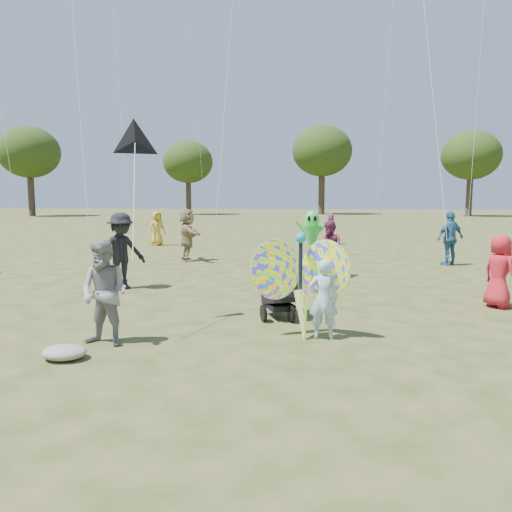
{
  "coord_description": "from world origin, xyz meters",
  "views": [
    {
      "loc": [
        0.78,
        -7.35,
        2.16
      ],
      "look_at": [
        -0.2,
        1.5,
        1.1
      ],
      "focal_mm": 35.0,
      "sensor_mm": 36.0,
      "label": 1
    }
  ],
  "objects_px": {
    "child_girl": "(323,299)",
    "crowd_a": "(499,271)",
    "butterfly_kite": "(301,284)",
    "crowd_j": "(330,229)",
    "alien_kite": "(312,236)",
    "adult_man": "(105,293)",
    "crowd_d": "(187,235)",
    "crowd_c": "(450,238)",
    "jogging_stroller": "(279,283)",
    "crowd_g": "(157,228)",
    "crowd_b": "(121,251)",
    "crowd_e": "(330,249)"
  },
  "relations": [
    {
      "from": "jogging_stroller",
      "to": "adult_man",
      "type": "bearing_deg",
      "value": -162.02
    },
    {
      "from": "crowd_d",
      "to": "jogging_stroller",
      "type": "distance_m",
      "value": 8.39
    },
    {
      "from": "crowd_b",
      "to": "jogging_stroller",
      "type": "distance_m",
      "value": 4.51
    },
    {
      "from": "crowd_g",
      "to": "crowd_d",
      "type": "bearing_deg",
      "value": -106.73
    },
    {
      "from": "crowd_j",
      "to": "crowd_b",
      "type": "bearing_deg",
      "value": -27.64
    },
    {
      "from": "crowd_a",
      "to": "alien_kite",
      "type": "xyz_separation_m",
      "value": [
        -3.64,
        5.31,
        0.26
      ]
    },
    {
      "from": "crowd_g",
      "to": "crowd_j",
      "type": "xyz_separation_m",
      "value": [
        7.63,
        1.38,
        -0.05
      ]
    },
    {
      "from": "butterfly_kite",
      "to": "child_girl",
      "type": "bearing_deg",
      "value": -10.63
    },
    {
      "from": "alien_kite",
      "to": "crowd_a",
      "type": "bearing_deg",
      "value": -55.58
    },
    {
      "from": "adult_man",
      "to": "crowd_d",
      "type": "distance_m",
      "value": 9.67
    },
    {
      "from": "child_girl",
      "to": "adult_man",
      "type": "height_order",
      "value": "adult_man"
    },
    {
      "from": "crowd_j",
      "to": "butterfly_kite",
      "type": "height_order",
      "value": "butterfly_kite"
    },
    {
      "from": "child_girl",
      "to": "crowd_j",
      "type": "distance_m",
      "value": 15.35
    },
    {
      "from": "crowd_e",
      "to": "crowd_d",
      "type": "bearing_deg",
      "value": -154.58
    },
    {
      "from": "adult_man",
      "to": "jogging_stroller",
      "type": "height_order",
      "value": "adult_man"
    },
    {
      "from": "crowd_e",
      "to": "alien_kite",
      "type": "bearing_deg",
      "value": 161.95
    },
    {
      "from": "child_girl",
      "to": "butterfly_kite",
      "type": "relative_size",
      "value": 0.67
    },
    {
      "from": "child_girl",
      "to": "butterfly_kite",
      "type": "xyz_separation_m",
      "value": [
        -0.34,
        0.06,
        0.21
      ]
    },
    {
      "from": "adult_man",
      "to": "crowd_a",
      "type": "xyz_separation_m",
      "value": [
        6.63,
        3.25,
        -0.06
      ]
    },
    {
      "from": "adult_man",
      "to": "alien_kite",
      "type": "bearing_deg",
      "value": 83.67
    },
    {
      "from": "crowd_c",
      "to": "butterfly_kite",
      "type": "distance_m",
      "value": 9.77
    },
    {
      "from": "crowd_b",
      "to": "crowd_d",
      "type": "distance_m",
      "value": 5.25
    },
    {
      "from": "adult_man",
      "to": "crowd_c",
      "type": "relative_size",
      "value": 0.9
    },
    {
      "from": "child_girl",
      "to": "crowd_a",
      "type": "relative_size",
      "value": 0.86
    },
    {
      "from": "crowd_c",
      "to": "crowd_g",
      "type": "height_order",
      "value": "crowd_c"
    },
    {
      "from": "adult_man",
      "to": "crowd_c",
      "type": "distance_m",
      "value": 11.94
    },
    {
      "from": "alien_kite",
      "to": "jogging_stroller",
      "type": "bearing_deg",
      "value": -95.12
    },
    {
      "from": "crowd_c",
      "to": "jogging_stroller",
      "type": "height_order",
      "value": "crowd_c"
    },
    {
      "from": "crowd_j",
      "to": "butterfly_kite",
      "type": "xyz_separation_m",
      "value": [
        -0.97,
        -15.28,
        0.11
      ]
    },
    {
      "from": "adult_man",
      "to": "crowd_d",
      "type": "relative_size",
      "value": 0.88
    },
    {
      "from": "crowd_a",
      "to": "crowd_b",
      "type": "bearing_deg",
      "value": 53.72
    },
    {
      "from": "child_girl",
      "to": "crowd_a",
      "type": "distance_m",
      "value": 4.31
    },
    {
      "from": "crowd_d",
      "to": "butterfly_kite",
      "type": "bearing_deg",
      "value": 176.96
    },
    {
      "from": "child_girl",
      "to": "crowd_d",
      "type": "height_order",
      "value": "crowd_d"
    },
    {
      "from": "crowd_g",
      "to": "butterfly_kite",
      "type": "height_order",
      "value": "butterfly_kite"
    },
    {
      "from": "crowd_a",
      "to": "crowd_j",
      "type": "xyz_separation_m",
      "value": [
        -2.83,
        12.78,
        0.0
      ]
    },
    {
      "from": "child_girl",
      "to": "crowd_e",
      "type": "distance_m",
      "value": 5.98
    },
    {
      "from": "child_girl",
      "to": "crowd_d",
      "type": "distance_m",
      "value": 9.92
    },
    {
      "from": "crowd_b",
      "to": "crowd_e",
      "type": "bearing_deg",
      "value": -22.58
    },
    {
      "from": "crowd_a",
      "to": "alien_kite",
      "type": "relative_size",
      "value": 0.82
    },
    {
      "from": "butterfly_kite",
      "to": "crowd_g",
      "type": "bearing_deg",
      "value": 115.58
    },
    {
      "from": "child_girl",
      "to": "adult_man",
      "type": "relative_size",
      "value": 0.79
    },
    {
      "from": "child_girl",
      "to": "jogging_stroller",
      "type": "relative_size",
      "value": 1.08
    },
    {
      "from": "child_girl",
      "to": "crowd_j",
      "type": "height_order",
      "value": "crowd_j"
    },
    {
      "from": "butterfly_kite",
      "to": "crowd_a",
      "type": "bearing_deg",
      "value": 33.28
    },
    {
      "from": "child_girl",
      "to": "jogging_stroller",
      "type": "height_order",
      "value": "child_girl"
    },
    {
      "from": "crowd_c",
      "to": "butterfly_kite",
      "type": "relative_size",
      "value": 0.95
    },
    {
      "from": "butterfly_kite",
      "to": "jogging_stroller",
      "type": "bearing_deg",
      "value": 108.55
    },
    {
      "from": "crowd_b",
      "to": "crowd_c",
      "type": "distance_m",
      "value": 10.13
    },
    {
      "from": "child_girl",
      "to": "crowd_c",
      "type": "distance_m",
      "value": 9.68
    }
  ]
}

